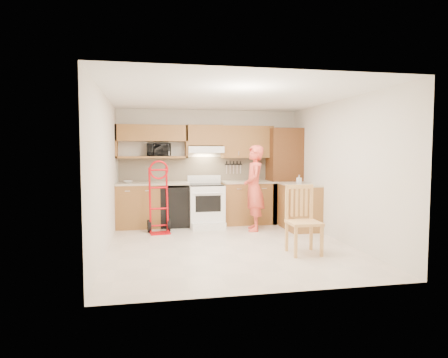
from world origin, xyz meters
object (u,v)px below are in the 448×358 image
object	(u,v)px
hand_truck	(159,200)
dining_chair	(304,220)
microwave	(159,150)
range	(206,202)
person	(254,188)

from	to	relation	value
hand_truck	dining_chair	distance (m)	2.96
hand_truck	dining_chair	bearing A→B (deg)	-48.64
hand_truck	microwave	bearing A→B (deg)	82.65
microwave	hand_truck	bearing A→B (deg)	-92.48
microwave	range	size ratio (longest dim) A/B	0.47
person	microwave	bearing A→B (deg)	-107.05
range	person	xyz separation A→B (m)	(0.89, -0.54, 0.32)
range	dining_chair	bearing A→B (deg)	-64.42
range	hand_truck	xyz separation A→B (m)	(-0.99, -0.43, 0.10)
microwave	range	bearing A→B (deg)	-20.99
person	dining_chair	xyz separation A→B (m)	(0.28, -1.90, -0.32)
person	hand_truck	xyz separation A→B (m)	(-1.88, 0.11, -0.22)
range	person	bearing A→B (deg)	-31.49
microwave	dining_chair	world-z (taller)	microwave
person	dining_chair	world-z (taller)	person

